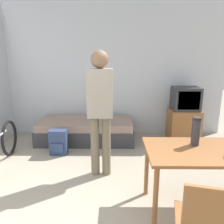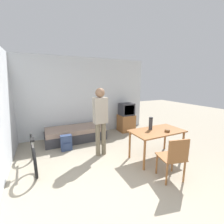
{
  "view_description": "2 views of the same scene",
  "coord_description": "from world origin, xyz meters",
  "px_view_note": "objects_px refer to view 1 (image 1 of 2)",
  "views": [
    {
      "loc": [
        0.22,
        -1.09,
        1.66
      ],
      "look_at": [
        0.18,
        2.06,
        0.86
      ],
      "focal_mm": 35.0,
      "sensor_mm": 36.0,
      "label": 1
    },
    {
      "loc": [
        -1.29,
        -1.64,
        1.9
      ],
      "look_at": [
        0.53,
        2.15,
        1.03
      ],
      "focal_mm": 24.0,
      "sensor_mm": 36.0,
      "label": 2
    }
  ],
  "objects_px": {
    "daybed": "(86,130)",
    "tv": "(184,115)",
    "thermos_flask": "(196,130)",
    "backpack": "(58,142)",
    "dining_table": "(208,158)",
    "person_standing": "(100,105)"
  },
  "relations": [
    {
      "from": "thermos_flask",
      "to": "backpack",
      "type": "height_order",
      "value": "thermos_flask"
    },
    {
      "from": "tv",
      "to": "dining_table",
      "type": "xyz_separation_m",
      "value": [
        -0.42,
        -2.14,
        0.13
      ]
    },
    {
      "from": "dining_table",
      "to": "tv",
      "type": "bearing_deg",
      "value": 78.89
    },
    {
      "from": "backpack",
      "to": "daybed",
      "type": "bearing_deg",
      "value": 58.06
    },
    {
      "from": "dining_table",
      "to": "daybed",
      "type": "bearing_deg",
      "value": 126.98
    },
    {
      "from": "tv",
      "to": "thermos_flask",
      "type": "bearing_deg",
      "value": -104.62
    },
    {
      "from": "daybed",
      "to": "person_standing",
      "type": "xyz_separation_m",
      "value": [
        0.38,
        -1.29,
        0.81
      ]
    },
    {
      "from": "daybed",
      "to": "tv",
      "type": "xyz_separation_m",
      "value": [
        1.97,
        0.09,
        0.3
      ]
    },
    {
      "from": "backpack",
      "to": "person_standing",
      "type": "bearing_deg",
      "value": -40.0
    },
    {
      "from": "person_standing",
      "to": "dining_table",
      "type": "bearing_deg",
      "value": -33.23
    },
    {
      "from": "daybed",
      "to": "person_standing",
      "type": "height_order",
      "value": "person_standing"
    },
    {
      "from": "dining_table",
      "to": "backpack",
      "type": "xyz_separation_m",
      "value": [
        -1.95,
        1.42,
        -0.42
      ]
    },
    {
      "from": "thermos_flask",
      "to": "tv",
      "type": "bearing_deg",
      "value": 75.38
    },
    {
      "from": "tv",
      "to": "backpack",
      "type": "distance_m",
      "value": 2.49
    },
    {
      "from": "tv",
      "to": "person_standing",
      "type": "distance_m",
      "value": 2.17
    },
    {
      "from": "daybed",
      "to": "thermos_flask",
      "type": "bearing_deg",
      "value": -53.3
    },
    {
      "from": "person_standing",
      "to": "tv",
      "type": "bearing_deg",
      "value": 40.86
    },
    {
      "from": "tv",
      "to": "thermos_flask",
      "type": "relative_size",
      "value": 3.45
    },
    {
      "from": "dining_table",
      "to": "person_standing",
      "type": "xyz_separation_m",
      "value": [
        -1.17,
        0.77,
        0.39
      ]
    },
    {
      "from": "dining_table",
      "to": "thermos_flask",
      "type": "distance_m",
      "value": 0.31
    },
    {
      "from": "tv",
      "to": "person_standing",
      "type": "height_order",
      "value": "person_standing"
    },
    {
      "from": "dining_table",
      "to": "person_standing",
      "type": "relative_size",
      "value": 0.74
    }
  ]
}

